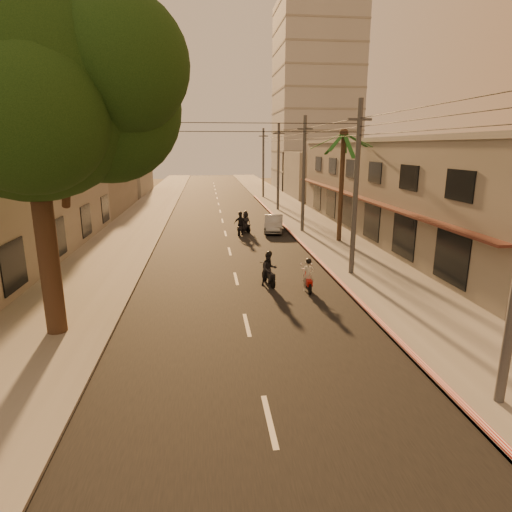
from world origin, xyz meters
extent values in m
plane|color=#383023|center=(0.00, 0.00, 0.00)|extent=(160.00, 160.00, 0.00)
cube|color=black|center=(0.00, 20.00, 0.01)|extent=(10.00, 140.00, 0.02)
cube|color=slate|center=(7.50, 20.00, 0.06)|extent=(5.00, 140.00, 0.12)
cube|color=slate|center=(-7.50, 20.00, 0.06)|extent=(5.00, 140.00, 0.12)
cube|color=red|center=(5.10, 15.00, 0.10)|extent=(0.20, 60.00, 0.20)
cube|color=gray|center=(14.00, 18.00, 3.50)|extent=(8.00, 34.00, 7.00)
cube|color=gray|center=(14.00, 18.00, 7.15)|extent=(8.20, 34.20, 0.30)
cube|color=#45221B|center=(9.70, 18.00, 3.10)|extent=(0.80, 34.00, 0.12)
cube|color=#B7B5B2|center=(16.00, 56.00, 14.00)|extent=(12.00, 12.00, 28.00)
cylinder|color=black|center=(-7.00, 2.00, 3.00)|extent=(0.70, 0.70, 6.00)
cylinder|color=black|center=(-6.20, 2.40, 6.00)|extent=(1.22, 2.17, 3.04)
cylinder|color=black|center=(-7.60, 1.70, 6.20)|extent=(1.31, 1.49, 2.73)
sphere|color=black|center=(-7.00, 2.00, 8.50)|extent=(7.20, 7.20, 7.20)
sphere|color=black|center=(-4.80, 3.00, 8.00)|extent=(5.20, 5.20, 5.20)
sphere|color=black|center=(-6.40, 0.20, 7.60)|extent=(4.60, 4.60, 4.60)
sphere|color=black|center=(-4.00, 1.50, 9.20)|extent=(4.40, 4.40, 4.40)
sphere|color=black|center=(-5.80, 4.40, 9.60)|extent=(4.40, 4.40, 4.40)
cylinder|color=black|center=(8.00, 16.00, 3.80)|extent=(0.32, 0.32, 7.60)
sphere|color=black|center=(8.00, 16.00, 7.60)|extent=(0.60, 0.60, 0.60)
cylinder|color=#38383A|center=(6.20, 8.00, 4.50)|extent=(0.26, 0.26, 9.00)
cube|color=#38383A|center=(6.20, 8.00, 8.00)|extent=(1.20, 0.12, 0.12)
cylinder|color=#38383A|center=(6.20, 20.00, 4.50)|extent=(0.26, 0.26, 9.00)
cube|color=#38383A|center=(6.20, 20.00, 8.00)|extent=(1.20, 0.12, 0.12)
cylinder|color=#38383A|center=(6.20, 32.00, 4.50)|extent=(0.26, 0.26, 9.00)
cube|color=#38383A|center=(6.20, 32.00, 8.00)|extent=(1.20, 0.12, 0.12)
cylinder|color=#38383A|center=(6.20, 44.00, 4.50)|extent=(0.26, 0.26, 9.00)
cube|color=#38383A|center=(6.20, 44.00, 8.00)|extent=(1.20, 0.12, 0.12)
cube|color=gray|center=(14.00, 45.00, 3.00)|extent=(8.00, 14.00, 6.00)
cube|color=gray|center=(-14.00, 34.00, 2.20)|extent=(8.00, 14.00, 4.40)
cube|color=gray|center=(-14.00, 52.00, 3.50)|extent=(8.00, 14.00, 7.00)
cylinder|color=black|center=(3.32, 6.32, 0.25)|extent=(0.12, 0.51, 0.51)
cylinder|color=black|center=(3.26, 5.19, 0.25)|extent=(0.12, 0.51, 0.51)
cube|color=#A0100C|center=(3.28, 5.69, 0.50)|extent=(0.31, 1.01, 0.27)
cube|color=#A0100C|center=(3.31, 6.14, 0.64)|extent=(0.28, 0.11, 0.55)
cylinder|color=silver|center=(3.31, 6.25, 0.95)|extent=(0.50, 0.07, 0.04)
imported|color=beige|center=(3.28, 5.69, 0.76)|extent=(0.60, 0.42, 1.53)
sphere|color=black|center=(3.28, 5.69, 1.48)|extent=(0.27, 0.27, 0.27)
sphere|color=silver|center=(3.06, 6.24, 1.18)|extent=(0.11, 0.11, 0.11)
sphere|color=silver|center=(3.57, 6.22, 1.18)|extent=(0.11, 0.11, 0.11)
cylinder|color=black|center=(1.43, 7.48, 0.28)|extent=(0.20, 0.56, 0.55)
cylinder|color=black|center=(1.67, 6.27, 0.28)|extent=(0.20, 0.56, 0.55)
cube|color=black|center=(1.56, 6.80, 0.54)|extent=(0.48, 1.12, 0.30)
cube|color=black|center=(1.47, 7.29, 0.69)|extent=(0.31, 0.15, 0.59)
cylinder|color=silver|center=(1.45, 7.40, 1.03)|extent=(0.54, 0.14, 0.04)
imported|color=black|center=(1.56, 6.80, 0.83)|extent=(1.04, 0.93, 1.66)
sphere|color=black|center=(1.56, 6.80, 1.61)|extent=(0.30, 0.30, 0.30)
cylinder|color=black|center=(1.33, 20.13, 0.29)|extent=(0.25, 0.58, 0.57)
cylinder|color=black|center=(1.01, 18.89, 0.29)|extent=(0.25, 0.58, 0.57)
cube|color=black|center=(1.15, 19.43, 0.56)|extent=(0.57, 1.16, 0.31)
cube|color=black|center=(1.28, 19.93, 0.72)|extent=(0.32, 0.18, 0.62)
cylinder|color=silver|center=(1.31, 20.05, 1.08)|extent=(0.56, 0.18, 0.04)
imported|color=black|center=(1.15, 19.43, 0.86)|extent=(1.22, 0.92, 1.72)
sphere|color=black|center=(1.15, 19.43, 1.67)|extent=(0.31, 0.31, 0.31)
cylinder|color=black|center=(1.44, 21.21, 0.27)|extent=(0.27, 0.54, 0.54)
cylinder|color=black|center=(1.85, 20.08, 0.27)|extent=(0.27, 0.54, 0.54)
cube|color=black|center=(1.67, 20.57, 0.53)|extent=(0.61, 1.08, 0.29)
cube|color=black|center=(1.50, 21.03, 0.67)|extent=(0.30, 0.19, 0.58)
cylinder|color=silver|center=(1.46, 21.13, 1.01)|extent=(0.51, 0.22, 0.04)
imported|color=black|center=(1.67, 20.57, 0.81)|extent=(1.12, 1.02, 1.61)
sphere|color=black|center=(1.67, 20.57, 1.56)|extent=(0.29, 0.29, 0.29)
imported|color=gray|center=(3.93, 20.37, 0.67)|extent=(2.83, 4.54, 1.33)
camera|label=1|loc=(-1.42, -13.29, 6.72)|focal=30.00mm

